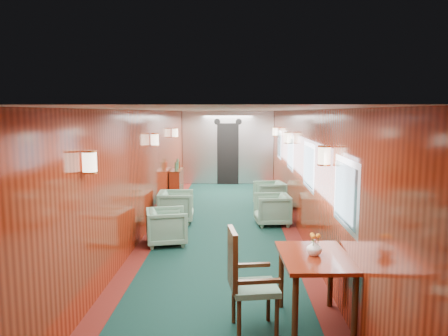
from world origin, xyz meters
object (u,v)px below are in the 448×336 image
at_px(credenza, 177,184).
at_px(armchair_right_far, 269,195).
at_px(side_chair, 245,277).
at_px(armchair_left_far, 176,207).
at_px(armchair_left_near, 167,227).
at_px(armchair_right_near, 272,209).
at_px(dining_table, 315,267).

relative_size(credenza, armchair_right_far, 1.55).
xyz_separation_m(side_chair, armchair_left_far, (-1.38, 4.68, -0.27)).
distance_m(credenza, armchair_left_near, 4.03).
height_order(armchair_left_near, armchair_left_far, armchair_left_far).
xyz_separation_m(side_chair, armchair_right_near, (0.67, 4.52, -0.29)).
bearing_deg(side_chair, armchair_right_far, 74.71).
xyz_separation_m(credenza, armchair_left_near, (0.36, -4.01, -0.10)).
distance_m(armchair_left_near, armchair_right_near, 2.45).
height_order(dining_table, armchair_left_near, dining_table).
bearing_deg(credenza, dining_table, -70.48).
relative_size(dining_table, side_chair, 0.98).
bearing_deg(armchair_right_near, armchair_left_near, -59.99).
distance_m(side_chair, armchair_right_far, 6.22).
bearing_deg(armchair_right_far, dining_table, -9.85).
xyz_separation_m(armchair_left_far, armchair_right_near, (2.05, -0.16, -0.01)).
xyz_separation_m(dining_table, side_chair, (-0.78, -0.15, -0.06)).
xyz_separation_m(dining_table, armchair_right_near, (-0.11, 4.37, -0.35)).
distance_m(side_chair, armchair_left_near, 3.39).
height_order(armchair_left_far, armchair_right_far, armchair_left_far).
xyz_separation_m(armchair_left_near, armchair_left_far, (-0.05, 1.58, 0.02)).
relative_size(dining_table, credenza, 1.00).
bearing_deg(armchair_right_far, armchair_left_near, -44.15).
relative_size(dining_table, armchair_right_far, 1.55).
bearing_deg(armchair_left_near, credenza, -7.90).
bearing_deg(armchair_left_far, side_chair, -167.20).
distance_m(armchair_right_near, armchair_right_far, 1.65).
bearing_deg(armchair_right_near, armchair_right_far, 171.99).
height_order(armchair_right_near, armchair_right_far, same).
height_order(credenza, armchair_right_near, credenza).
relative_size(armchair_left_near, armchair_right_far, 0.99).
distance_m(dining_table, side_chair, 0.79).
distance_m(armchair_left_far, armchair_right_near, 2.05).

